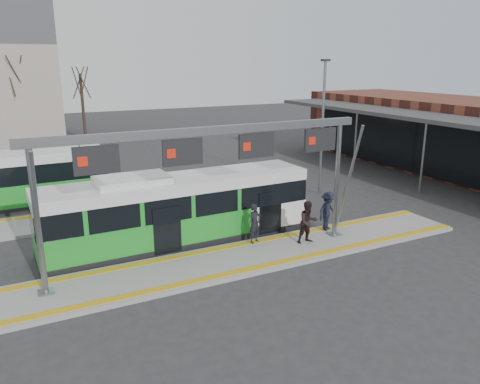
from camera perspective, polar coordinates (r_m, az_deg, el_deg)
The scene contains 13 objects.
ground at distance 18.48m, azimuth -1.78°, elevation -8.71°, with size 120.00×120.00×0.00m, color #2D2D30.
platform_main at distance 18.45m, azimuth -1.79°, elevation -8.50°, with size 22.00×3.00×0.15m, color gray.
platform_second at distance 24.65m, azimuth -18.37°, elevation -2.99°, with size 20.00×3.00×0.15m, color gray.
tactile_main at distance 18.42m, azimuth -1.79°, elevation -8.25°, with size 22.00×2.65×0.02m.
tactile_second at distance 25.71m, azimuth -18.80°, elevation -2.06°, with size 20.00×0.35×0.02m.
gantry at distance 17.25m, azimuth -3.31°, elevation 4.52°, with size 13.00×1.68×5.20m.
hero_bus at distance 20.20m, azimuth -7.58°, elevation -2.25°, with size 11.63×2.71×3.18m.
passenger_a at distance 19.82m, azimuth 1.82°, elevation -3.85°, with size 0.62×0.41×1.71m, color black.
passenger_b at distance 20.00m, azimuth 8.30°, elevation -3.66°, with size 0.89×0.69×1.83m, color black.
passenger_c at distance 21.68m, azimuth 10.65°, elevation -2.28°, with size 1.15×0.66×1.79m, color black.
tree_left at distance 45.53m, azimuth -25.84°, elevation 12.58°, with size 1.40×1.40×8.38m.
tree_mid at distance 47.79m, azimuth -18.84°, elevation 12.43°, with size 1.40×1.40×7.36m.
lamp_east at distance 27.41m, azimuth 10.02°, elevation 8.07°, with size 0.50×0.25×7.73m.
Camera 1 is at (-7.11, -15.25, 7.64)m, focal length 35.00 mm.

